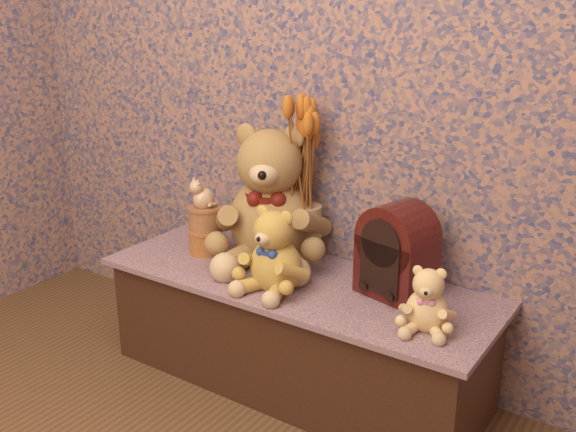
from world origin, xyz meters
name	(u,v)px	position (x,y,z in m)	size (l,w,h in m)	color
display_shelf	(296,331)	(0.00, 1.25, 0.20)	(1.39, 0.51, 0.41)	#394276
teddy_large	(271,188)	(-0.18, 1.36, 0.67)	(0.43, 0.51, 0.54)	#AC8242
teddy_medium	(276,246)	(-0.01, 1.15, 0.56)	(0.24, 0.28, 0.30)	#B68A33
teddy_small	(428,295)	(0.51, 1.17, 0.51)	(0.17, 0.20, 0.21)	tan
cathedral_radio	(397,250)	(0.33, 1.33, 0.56)	(0.22, 0.16, 0.31)	#3C0E0B
ceramic_vase	(304,234)	(-0.06, 1.40, 0.51)	(0.13, 0.13, 0.21)	tan
dried_stalks	(305,145)	(-0.06, 1.40, 0.84)	(0.23, 0.23, 0.44)	#C86920
biscuit_tin_lower	(206,242)	(-0.41, 1.26, 0.45)	(0.12, 0.12, 0.09)	gold
biscuit_tin_upper	(205,219)	(-0.41, 1.26, 0.54)	(0.12, 0.12, 0.09)	tan
cat_figurine	(203,192)	(-0.41, 1.26, 0.64)	(0.09, 0.10, 0.12)	silver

